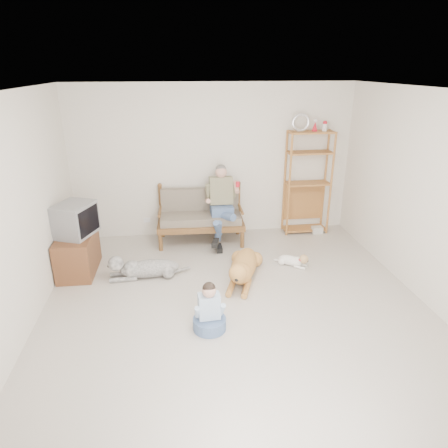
{
  "coord_description": "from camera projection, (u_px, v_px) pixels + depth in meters",
  "views": [
    {
      "loc": [
        -0.75,
        -4.23,
        2.94
      ],
      "look_at": [
        -0.05,
        1.0,
        0.84
      ],
      "focal_mm": 32.0,
      "sensor_mm": 36.0,
      "label": 1
    }
  ],
  "objects": [
    {
      "name": "floor",
      "position": [
        238.0,
        314.0,
        5.08
      ],
      "size": [
        5.5,
        5.5,
        0.0
      ],
      "primitive_type": "plane",
      "color": "beige",
      "rests_on": "ground"
    },
    {
      "name": "ceiling",
      "position": [
        242.0,
        91.0,
        4.08
      ],
      "size": [
        5.5,
        5.5,
        0.0
      ],
      "primitive_type": "plane",
      "rotation": [
        3.14,
        0.0,
        0.0
      ],
      "color": "white",
      "rests_on": "ground"
    },
    {
      "name": "wall_back",
      "position": [
        214.0,
        162.0,
        7.11
      ],
      "size": [
        5.0,
        0.0,
        5.0
      ],
      "primitive_type": "plane",
      "rotation": [
        1.57,
        0.0,
        0.0
      ],
      "color": "beige",
      "rests_on": "ground"
    },
    {
      "name": "wall_front",
      "position": [
        331.0,
        399.0,
        2.05
      ],
      "size": [
        5.0,
        0.0,
        5.0
      ],
      "primitive_type": "plane",
      "rotation": [
        -1.57,
        0.0,
        0.0
      ],
      "color": "beige",
      "rests_on": "ground"
    },
    {
      "name": "wall_left",
      "position": [
        10.0,
        225.0,
        4.27
      ],
      "size": [
        0.0,
        5.5,
        5.5
      ],
      "primitive_type": "plane",
      "rotation": [
        1.57,
        0.0,
        1.57
      ],
      "color": "beige",
      "rests_on": "ground"
    },
    {
      "name": "wall_right",
      "position": [
        441.0,
        205.0,
        4.89
      ],
      "size": [
        0.0,
        5.5,
        5.5
      ],
      "primitive_type": "plane",
      "rotation": [
        1.57,
        0.0,
        -1.57
      ],
      "color": "beige",
      "rests_on": "ground"
    },
    {
      "name": "loveseat",
      "position": [
        200.0,
        215.0,
        7.05
      ],
      "size": [
        1.53,
        0.76,
        0.95
      ],
      "rotation": [
        0.0,
        0.0,
        -0.04
      ],
      "color": "brown",
      "rests_on": "ground"
    },
    {
      "name": "man",
      "position": [
        221.0,
        210.0,
        6.83
      ],
      "size": [
        0.53,
        0.75,
        1.22
      ],
      "color": "slate",
      "rests_on": "loveseat"
    },
    {
      "name": "etagere",
      "position": [
        308.0,
        182.0,
        7.28
      ],
      "size": [
        0.84,
        0.37,
        2.19
      ],
      "color": "#AC7336",
      "rests_on": "ground"
    },
    {
      "name": "book_stack",
      "position": [
        317.0,
        230.0,
        7.52
      ],
      "size": [
        0.2,
        0.14,
        0.12
      ],
      "primitive_type": "cube",
      "rotation": [
        0.0,
        0.0,
        0.01
      ],
      "color": "white",
      "rests_on": "ground"
    },
    {
      "name": "tv_stand",
      "position": [
        77.0,
        254.0,
        6.03
      ],
      "size": [
        0.52,
        0.91,
        0.6
      ],
      "rotation": [
        0.0,
        0.0,
        -0.02
      ],
      "color": "brown",
      "rests_on": "ground"
    },
    {
      "name": "crt_tv",
      "position": [
        75.0,
        220.0,
        5.85
      ],
      "size": [
        0.64,
        0.71,
        0.48
      ],
      "rotation": [
        0.0,
        0.0,
        -0.38
      ],
      "color": "slate",
      "rests_on": "tv_stand"
    },
    {
      "name": "wall_outlet",
      "position": [
        147.0,
        220.0,
        7.33
      ],
      "size": [
        0.12,
        0.02,
        0.08
      ],
      "primitive_type": "cube",
      "color": "silver",
      "rests_on": "ground"
    },
    {
      "name": "golden_retriever",
      "position": [
        243.0,
        267.0,
        5.86
      ],
      "size": [
        0.68,
        1.43,
        0.45
      ],
      "rotation": [
        0.0,
        0.0,
        -0.33
      ],
      "color": "#C98445",
      "rests_on": "ground"
    },
    {
      "name": "shaggy_dog",
      "position": [
        142.0,
        268.0,
        5.91
      ],
      "size": [
        1.27,
        0.36,
        0.38
      ],
      "rotation": [
        0.0,
        0.0,
        -1.5
      ],
      "color": "silver",
      "rests_on": "ground"
    },
    {
      "name": "terrier",
      "position": [
        294.0,
        260.0,
        6.27
      ],
      "size": [
        0.52,
        0.41,
        0.22
      ],
      "rotation": [
        0.0,
        0.0,
        0.92
      ],
      "color": "white",
      "rests_on": "ground"
    },
    {
      "name": "child",
      "position": [
        209.0,
        312.0,
        4.72
      ],
      "size": [
        0.4,
        0.4,
        0.63
      ],
      "rotation": [
        0.0,
        0.0,
        0.06
      ],
      "color": "slate",
      "rests_on": "ground"
    }
  ]
}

